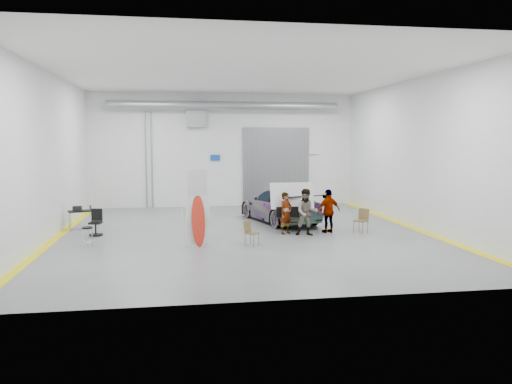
{
  "coord_description": "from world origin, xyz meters",
  "views": [
    {
      "loc": [
        -2.43,
        -18.54,
        3.55
      ],
      "look_at": [
        0.57,
        0.72,
        1.5
      ],
      "focal_mm": 35.0,
      "sensor_mm": 36.0,
      "label": 1
    }
  ],
  "objects": [
    {
      "name": "person_b",
      "position": [
        2.23,
        -0.79,
        0.87
      ],
      "size": [
        0.94,
        0.78,
        1.75
      ],
      "primitive_type": "imported",
      "rotation": [
        0.0,
        0.0,
        -0.15
      ],
      "color": "slate",
      "rests_on": "ground"
    },
    {
      "name": "folding_chair_near",
      "position": [
        -0.02,
        -2.19,
        0.26
      ],
      "size": [
        0.54,
        0.62,
        0.82
      ],
      "rotation": [
        0.0,
        0.0,
        0.87
      ],
      "color": "brown",
      "rests_on": "ground"
    },
    {
      "name": "sedan_car",
      "position": [
        1.88,
        2.46,
        0.73
      ],
      "size": [
        3.22,
        5.36,
        1.45
      ],
      "primitive_type": "imported",
      "rotation": [
        0.0,
        0.0,
        3.39
      ],
      "color": "silver",
      "rests_on": "ground"
    },
    {
      "name": "person_c",
      "position": [
        3.21,
        -0.35,
        0.84
      ],
      "size": [
        1.04,
        0.64,
        1.68
      ],
      "primitive_type": "imported",
      "rotation": [
        0.0,
        0.0,
        3.4
      ],
      "color": "brown",
      "rests_on": "ground"
    },
    {
      "name": "ground",
      "position": [
        0.0,
        0.0,
        0.0
      ],
      "size": [
        16.0,
        16.0,
        0.0
      ],
      "primitive_type": "plane",
      "color": "slate",
      "rests_on": "ground"
    },
    {
      "name": "person_a",
      "position": [
        1.54,
        -0.35,
        0.79
      ],
      "size": [
        0.69,
        0.64,
        1.59
      ],
      "primitive_type": "imported",
      "rotation": [
        0.0,
        0.0,
        0.6
      ],
      "color": "#826447",
      "rests_on": "ground"
    },
    {
      "name": "work_table",
      "position": [
        -6.28,
        2.05,
        0.73
      ],
      "size": [
        1.28,
        0.92,
        0.95
      ],
      "rotation": [
        0.0,
        0.0,
        0.32
      ],
      "color": "gray",
      "rests_on": "ground"
    },
    {
      "name": "folding_chair_far",
      "position": [
        4.4,
        -0.63,
        0.29
      ],
      "size": [
        0.6,
        0.71,
        0.93
      ],
      "rotation": [
        0.0,
        0.0,
        -0.9
      ],
      "color": "brown",
      "rests_on": "ground"
    },
    {
      "name": "office_chair",
      "position": [
        -5.51,
        0.48,
        0.43
      ],
      "size": [
        0.52,
        0.52,
        0.97
      ],
      "rotation": [
        0.0,
        0.0,
        -0.15
      ],
      "color": "black",
      "rests_on": "ground"
    },
    {
      "name": "surfboard_display",
      "position": [
        -1.89,
        -2.13,
        1.13
      ],
      "size": [
        0.76,
        0.39,
        2.8
      ],
      "rotation": [
        0.0,
        0.0,
        0.31
      ],
      "color": "white",
      "rests_on": "ground"
    },
    {
      "name": "shop_stool",
      "position": [
        -5.42,
        -1.76,
        0.35
      ],
      "size": [
        0.36,
        0.36,
        0.7
      ],
      "rotation": [
        0.0,
        0.0,
        0.34
      ],
      "color": "black",
      "rests_on": "ground"
    },
    {
      "name": "room_shell",
      "position": [
        0.24,
        2.22,
        4.08
      ],
      "size": [
        14.02,
        16.18,
        6.01
      ],
      "color": "silver",
      "rests_on": "ground"
    },
    {
      "name": "trunk_lid",
      "position": [
        1.88,
        0.2,
        1.47
      ],
      "size": [
        1.69,
        1.03,
        0.04
      ],
      "primitive_type": "cube",
      "color": "silver",
      "rests_on": "sedan_car"
    }
  ]
}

